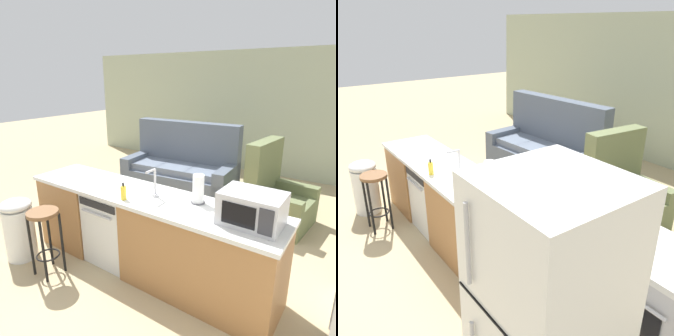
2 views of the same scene
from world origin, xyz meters
TOP-DOWN VIEW (x-y plane):
  - ground_plane at (0.00, 0.00)m, footprint 24.00×24.00m
  - wall_back at (0.30, 4.20)m, footprint 10.00×0.06m
  - kitchen_counter at (0.24, 0.00)m, footprint 2.94×0.66m
  - dishwasher at (-0.25, -0.00)m, footprint 0.58×0.61m
  - microwave at (1.29, -0.00)m, footprint 0.50×0.37m
  - sink_faucet at (0.28, 0.01)m, footprint 0.07×0.18m
  - paper_towel_roll at (0.72, 0.13)m, footprint 0.14×0.14m
  - soap_bottle at (0.08, -0.22)m, footprint 0.06×0.06m
  - bar_stool at (-0.67, -0.66)m, footprint 0.32×0.32m
  - trash_bin at (-1.20, -0.65)m, footprint 0.35×0.35m
  - couch at (-0.79, 2.26)m, footprint 2.07×1.07m
  - armchair at (0.99, 1.95)m, footprint 0.89×0.93m

SIDE VIEW (x-z plane):
  - ground_plane at x=0.00m, z-range 0.00..0.00m
  - armchair at x=0.99m, z-range -0.25..0.95m
  - trash_bin at x=-1.20m, z-range 0.01..0.75m
  - couch at x=-0.79m, z-range -0.24..1.03m
  - kitchen_counter at x=0.24m, z-range -0.03..0.87m
  - dishwasher at x=-0.25m, z-range 0.00..0.84m
  - bar_stool at x=-0.67m, z-range 0.17..0.91m
  - soap_bottle at x=0.08m, z-range 0.88..1.06m
  - sink_faucet at x=0.28m, z-range 0.88..1.18m
  - paper_towel_roll at x=0.72m, z-range 0.90..1.18m
  - microwave at x=1.29m, z-range 0.90..1.18m
  - wall_back at x=0.30m, z-range 0.00..2.60m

